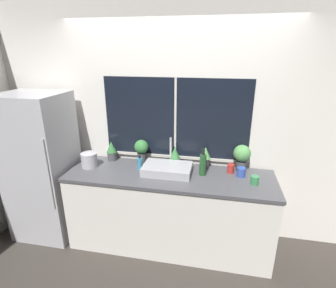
{
  "coord_description": "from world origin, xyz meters",
  "views": [
    {
      "loc": [
        0.48,
        -2.18,
        2.18
      ],
      "look_at": [
        -0.02,
        0.32,
        1.25
      ],
      "focal_mm": 28.0,
      "sensor_mm": 36.0,
      "label": 1
    }
  ],
  "objects": [
    {
      "name": "soap_bottle",
      "position": [
        -0.35,
        0.39,
        0.98
      ],
      "size": [
        0.06,
        0.06,
        0.17
      ],
      "color": "teal",
      "rests_on": "counter"
    },
    {
      "name": "wall_back",
      "position": [
        0.0,
        0.72,
        1.35
      ],
      "size": [
        8.0,
        0.09,
        2.7
      ],
      "color": "silver",
      "rests_on": "ground_plane"
    },
    {
      "name": "potted_plant_left",
      "position": [
        -0.39,
        0.58,
        1.07
      ],
      "size": [
        0.16,
        0.16,
        0.28
      ],
      "color": "#4C4C51",
      "rests_on": "counter"
    },
    {
      "name": "potted_plant_far_right",
      "position": [
        0.76,
        0.58,
        1.09
      ],
      "size": [
        0.19,
        0.19,
        0.3
      ],
      "color": "#4C4C51",
      "rests_on": "counter"
    },
    {
      "name": "wall_left",
      "position": [
        -2.15,
        1.5,
        1.35
      ],
      "size": [
        0.06,
        7.0,
        2.7
      ],
      "color": "silver",
      "rests_on": "ground_plane"
    },
    {
      "name": "refrigerator",
      "position": [
        -1.52,
        0.28,
        0.87
      ],
      "size": [
        0.7,
        0.63,
        1.74
      ],
      "color": "#B7B7BC",
      "rests_on": "ground_plane"
    },
    {
      "name": "bottle_tall",
      "position": [
        0.35,
        0.39,
        1.03
      ],
      "size": [
        0.07,
        0.07,
        0.3
      ],
      "color": "#235128",
      "rests_on": "counter"
    },
    {
      "name": "kettle",
      "position": [
        -0.94,
        0.35,
        0.99
      ],
      "size": [
        0.18,
        0.18,
        0.18
      ],
      "color": "#B2B2B7",
      "rests_on": "counter"
    },
    {
      "name": "counter",
      "position": [
        0.0,
        0.32,
        0.45
      ],
      "size": [
        2.25,
        0.67,
        0.9
      ],
      "color": "white",
      "rests_on": "ground_plane"
    },
    {
      "name": "ground_plane",
      "position": [
        0.0,
        0.0,
        0.0
      ],
      "size": [
        14.0,
        14.0,
        0.0
      ],
      "primitive_type": "plane",
      "color": "#38332D"
    },
    {
      "name": "potted_plant_far_left",
      "position": [
        -0.76,
        0.58,
        1.03
      ],
      "size": [
        0.12,
        0.12,
        0.24
      ],
      "color": "#4C4C51",
      "rests_on": "counter"
    },
    {
      "name": "mug_blue",
      "position": [
        0.76,
        0.43,
        0.95
      ],
      "size": [
        0.09,
        0.09,
        0.1
      ],
      "color": "#3351AD",
      "rests_on": "counter"
    },
    {
      "name": "mug_green",
      "position": [
        0.88,
        0.28,
        0.95
      ],
      "size": [
        0.08,
        0.08,
        0.09
      ],
      "color": "#38844C",
      "rests_on": "counter"
    },
    {
      "name": "potted_plant_right",
      "position": [
        0.36,
        0.58,
        1.05
      ],
      "size": [
        0.12,
        0.12,
        0.25
      ],
      "color": "#4C4C51",
      "rests_on": "counter"
    },
    {
      "name": "sink",
      "position": [
        -0.03,
        0.36,
        0.95
      ],
      "size": [
        0.52,
        0.39,
        0.34
      ],
      "color": "#ADADB2",
      "rests_on": "counter"
    },
    {
      "name": "mug_red",
      "position": [
        0.65,
        0.5,
        0.95
      ],
      "size": [
        0.07,
        0.07,
        0.1
      ],
      "color": "#B72D28",
      "rests_on": "counter"
    },
    {
      "name": "potted_plant_center",
      "position": [
        0.01,
        0.58,
        1.01
      ],
      "size": [
        0.13,
        0.13,
        0.22
      ],
      "color": "#4C4C51",
      "rests_on": "counter"
    }
  ]
}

